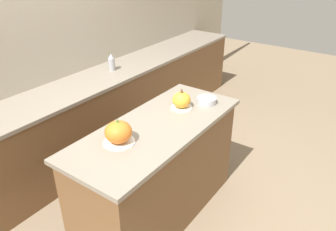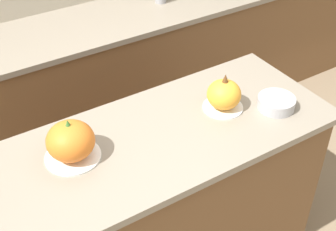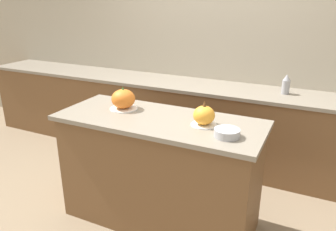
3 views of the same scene
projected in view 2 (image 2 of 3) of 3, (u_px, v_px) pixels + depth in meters
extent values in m
cube|color=brown|center=(159.00, 211.00, 2.29)|extent=(1.54, 0.60, 0.88)
cube|color=gray|center=(158.00, 139.00, 2.01)|extent=(1.60, 0.66, 0.03)
cube|color=brown|center=(66.00, 95.00, 3.10)|extent=(6.00, 0.56, 0.85)
cube|color=gray|center=(56.00, 35.00, 2.83)|extent=(6.00, 0.60, 0.03)
cylinder|color=white|center=(73.00, 156.00, 1.89)|extent=(0.23, 0.23, 0.01)
ellipsoid|color=orange|center=(71.00, 141.00, 1.84)|extent=(0.19, 0.19, 0.16)
cone|color=#38702D|center=(68.00, 123.00, 1.78)|extent=(0.02, 0.02, 0.03)
cylinder|color=white|center=(223.00, 107.00, 2.15)|extent=(0.19, 0.19, 0.01)
ellipsoid|color=orange|center=(224.00, 94.00, 2.11)|extent=(0.16, 0.16, 0.14)
cone|color=brown|center=(225.00, 78.00, 2.06)|extent=(0.03, 0.03, 0.04)
cylinder|color=#ADADB2|center=(276.00, 103.00, 2.14)|extent=(0.17, 0.17, 0.05)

